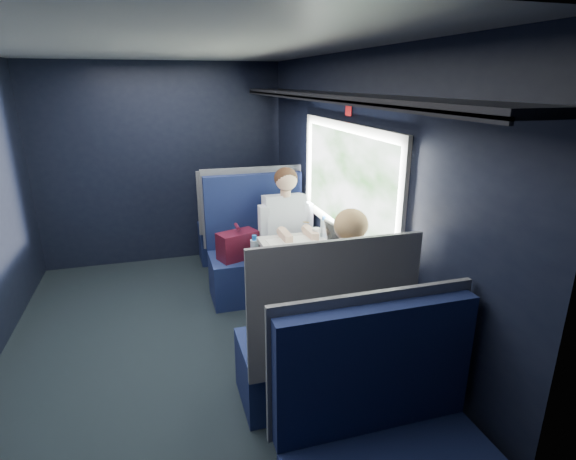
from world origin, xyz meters
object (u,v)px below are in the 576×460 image
object	(u,v)px
seat_bay_near	(258,254)
seat_bay_far	(318,348)
man	(287,229)
laptop	(329,243)
woman	(345,289)
cup	(316,233)
seat_row_back	(385,455)
bottle_small	(324,228)
table	(303,261)
seat_row_front	(242,228)

from	to	relation	value
seat_bay_near	seat_bay_far	world-z (taller)	same
man	laptop	xyz separation A→B (m)	(0.15, -0.70, 0.09)
woman	cup	size ratio (longest dim) A/B	14.05
seat_bay_near	seat_row_back	world-z (taller)	seat_bay_near
seat_bay_near	cup	size ratio (longest dim) A/B	13.39
woman	cup	bearing A→B (deg)	81.32
seat_row_back	bottle_small	bearing A→B (deg)	77.23
seat_bay_near	table	bearing A→B (deg)	-77.25
man	seat_bay_near	bearing A→B (deg)	147.48
table	seat_row_front	distance (m)	1.82
seat_row_back	laptop	distance (m)	1.88
seat_bay_near	seat_row_front	distance (m)	0.93
seat_bay_far	laptop	xyz separation A→B (m)	(0.40, 0.87, 0.39)
table	seat_bay_far	size ratio (longest dim) A/B	0.79
man	woman	world-z (taller)	same
seat_bay_far	seat_bay_near	bearing A→B (deg)	90.45
table	laptop	bearing A→B (deg)	-1.42
table	seat_bay_near	distance (m)	0.92
man	bottle_small	distance (m)	0.45
man	seat_row_front	bearing A→B (deg)	102.83
man	table	bearing A→B (deg)	-95.52
table	seat_row_back	size ratio (longest dim) A/B	0.86
seat_row_back	seat_bay_near	bearing A→B (deg)	90.29
seat_row_back	woman	size ratio (longest dim) A/B	0.88
seat_bay_far	seat_row_back	world-z (taller)	seat_bay_far
table	seat_bay_far	xyz separation A→B (m)	(-0.18, -0.87, -0.25)
laptop	bottle_small	distance (m)	0.34
seat_bay_far	cup	bearing A→B (deg)	71.12
woman	laptop	world-z (taller)	woman
table	cup	bearing A→B (deg)	54.33
seat_row_front	bottle_small	world-z (taller)	seat_row_front
table	seat_row_front	bearing A→B (deg)	95.80
table	seat_row_front	world-z (taller)	seat_row_front
seat_bay_near	seat_row_front	size ratio (longest dim) A/B	1.09
seat_row_front	man	bearing A→B (deg)	-77.17
seat_bay_near	bottle_small	bearing A→B (deg)	-47.82
laptop	woman	bearing A→B (deg)	-102.39
seat_row_front	seat_row_back	size ratio (longest dim) A/B	1.00
laptop	seat_row_back	bearing A→B (deg)	-102.72
seat_row_front	cup	bearing A→B (deg)	-74.73
table	seat_row_back	bearing A→B (deg)	-95.80
seat_row_front	laptop	bearing A→B (deg)	-77.35
table	woman	xyz separation A→B (m)	(0.07, -0.71, 0.06)
seat_row_front	woman	size ratio (longest dim) A/B	0.88
bottle_small	cup	size ratio (longest dim) A/B	2.09
seat_row_front	woman	distance (m)	2.54
man	cup	bearing A→B (deg)	-68.16
seat_bay_far	seat_row_front	world-z (taller)	seat_bay_far
laptop	bottle_small	world-z (taller)	laptop
seat_bay_far	woman	size ratio (longest dim) A/B	0.95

